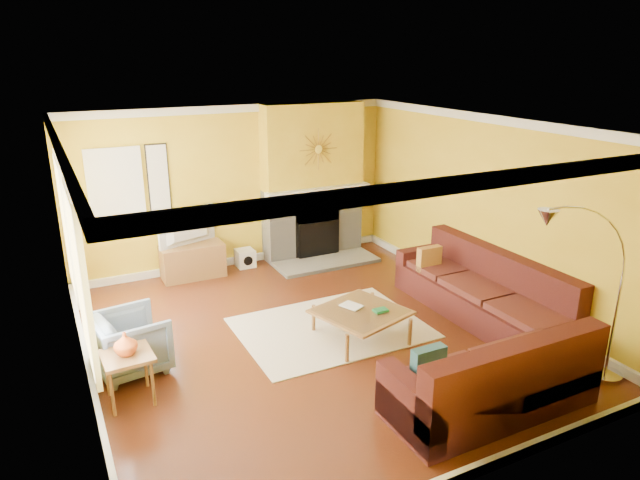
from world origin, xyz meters
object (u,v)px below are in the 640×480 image
side_table (129,378)px  coffee_table (361,324)px  sectional_sofa (438,311)px  arc_lamp (583,301)px  media_console (193,261)px  armchair (131,342)px

side_table → coffee_table: bearing=2.1°
side_table → sectional_sofa: bearing=-7.1°
sectional_sofa → arc_lamp: bearing=-66.6°
sectional_sofa → arc_lamp: 1.74m
side_table → arc_lamp: (4.30, -1.95, 0.79)m
media_console → armchair: size_ratio=1.29×
armchair → side_table: size_ratio=1.41×
side_table → armchair: bearing=78.7°
sectional_sofa → arc_lamp: size_ratio=1.69×
sectional_sofa → armchair: size_ratio=4.60×
media_console → arc_lamp: size_ratio=0.47×
coffee_table → media_console: media_console is taller
coffee_table → arc_lamp: (1.43, -2.05, 0.86)m
armchair → media_console: bearing=-36.7°
arc_lamp → armchair: bearing=148.4°
coffee_table → side_table: (-2.87, -0.11, 0.08)m
media_console → arc_lamp: 5.87m
coffee_table → armchair: bearing=169.3°
sectional_sofa → side_table: bearing=172.9°
sectional_sofa → coffee_table: sectional_sofa is taller
sectional_sofa → armchair: (-3.53, 1.08, -0.10)m
coffee_table → side_table: side_table is taller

